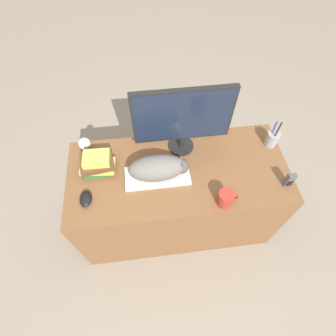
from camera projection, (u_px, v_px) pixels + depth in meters
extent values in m
plane|color=gray|center=(181.00, 254.00, 2.03)|extent=(12.00, 12.00, 0.00)
cube|color=brown|center=(177.00, 197.00, 1.91)|extent=(1.37, 0.61, 0.71)
cube|color=silver|center=(157.00, 176.00, 1.58)|extent=(0.39, 0.16, 0.02)
ellipsoid|color=#66605B|center=(157.00, 168.00, 1.50)|extent=(0.33, 0.16, 0.15)
sphere|color=#4C4742|center=(181.00, 166.00, 1.52)|extent=(0.09, 0.09, 0.09)
cone|color=#4C4742|center=(182.00, 165.00, 1.47)|extent=(0.03, 0.03, 0.04)
cone|color=#4C4742|center=(181.00, 159.00, 1.50)|extent=(0.03, 0.03, 0.04)
cylinder|color=black|center=(181.00, 146.00, 1.71)|extent=(0.16, 0.16, 0.02)
cylinder|color=black|center=(181.00, 141.00, 1.67)|extent=(0.04, 0.04, 0.09)
cube|color=black|center=(183.00, 116.00, 1.48)|extent=(0.58, 0.03, 0.37)
cube|color=#192338|center=(183.00, 117.00, 1.48)|extent=(0.56, 0.02, 0.35)
ellipsoid|color=black|center=(86.00, 199.00, 1.48)|extent=(0.07, 0.10, 0.04)
cylinder|color=#9E2D23|center=(225.00, 198.00, 1.45)|extent=(0.09, 0.09, 0.10)
torus|color=#9E2D23|center=(233.00, 197.00, 1.45)|extent=(0.07, 0.01, 0.07)
cylinder|color=#939399|center=(272.00, 139.00, 1.69)|extent=(0.08, 0.08, 0.10)
cylinder|color=orange|center=(277.00, 132.00, 1.65)|extent=(0.01, 0.01, 0.13)
cylinder|color=#1E47B2|center=(273.00, 130.00, 1.64)|extent=(0.01, 0.01, 0.15)
cylinder|color=black|center=(277.00, 133.00, 1.61)|extent=(0.01, 0.01, 0.18)
sphere|color=silver|center=(85.00, 144.00, 1.68)|extent=(0.08, 0.08, 0.08)
cube|color=#4C4C51|center=(290.00, 180.00, 1.51)|extent=(0.05, 0.03, 0.11)
cube|color=black|center=(290.00, 184.00, 1.52)|extent=(0.03, 0.00, 0.05)
cube|color=#2D6B38|center=(99.00, 167.00, 1.61)|extent=(0.18, 0.15, 0.03)
cube|color=#CCC14C|center=(98.00, 166.00, 1.58)|extent=(0.22, 0.14, 0.03)
cube|color=brown|center=(97.00, 162.00, 1.56)|extent=(0.21, 0.18, 0.04)
cube|color=#CCC14C|center=(96.00, 159.00, 1.52)|extent=(0.16, 0.12, 0.04)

